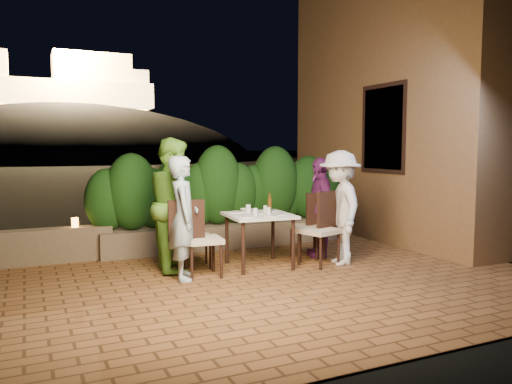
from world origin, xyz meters
TOP-DOWN VIEW (x-y plane):
  - ground at (0.00, 0.00)m, footprint 400.00×400.00m
  - terrace_floor at (0.00, 0.50)m, footprint 7.00×6.00m
  - building_wall at (3.60, 2.00)m, footprint 1.60×5.00m
  - window_pane at (2.82, 1.50)m, footprint 0.08×1.00m
  - window_frame at (2.81, 1.50)m, footprint 0.06×1.15m
  - planter at (0.20, 2.30)m, footprint 4.20×0.55m
  - hedge at (0.20, 2.30)m, footprint 4.00×0.70m
  - parapet at (-2.80, 2.30)m, footprint 2.20×0.30m
  - hill at (2.00, 60.00)m, footprint 52.00×40.00m
  - fortress at (2.00, 60.00)m, footprint 26.00×8.00m
  - dining_table at (0.09, 0.81)m, footprint 0.94×0.94m
  - plate_nw at (-0.19, 0.57)m, footprint 0.22×0.22m
  - plate_sw at (-0.13, 1.07)m, footprint 0.24×0.24m
  - plate_ne at (0.32, 0.60)m, footprint 0.20×0.20m
  - plate_se at (0.36, 1.01)m, footprint 0.23×0.23m
  - plate_centre at (0.10, 0.84)m, footprint 0.20×0.20m
  - plate_front at (0.14, 0.52)m, footprint 0.19×0.19m
  - glass_nw at (-0.04, 0.64)m, footprint 0.06×0.06m
  - glass_sw at (0.02, 1.00)m, footprint 0.07×0.07m
  - glass_ne at (0.20, 0.72)m, footprint 0.06×0.06m
  - glass_se at (0.26, 0.94)m, footprint 0.06×0.06m
  - beer_bottle at (0.29, 0.87)m, footprint 0.05×0.05m
  - bowl at (0.05, 1.14)m, footprint 0.18×0.18m
  - chair_left_front at (-0.79, 0.64)m, footprint 0.51×0.51m
  - chair_left_back at (-0.72, 1.15)m, footprint 0.47×0.47m
  - chair_right_front at (0.90, 0.52)m, footprint 0.62×0.62m
  - chair_right_back at (0.99, 0.98)m, footprint 0.53×0.53m
  - diner_blue at (-1.06, 0.61)m, footprint 0.50×0.65m
  - diner_green at (-1.02, 1.15)m, footprint 0.77×0.94m
  - diner_white at (1.22, 0.48)m, footprint 0.88×1.18m
  - diner_purple at (1.23, 1.03)m, footprint 0.59×0.96m
  - parapet_lamp at (-2.22, 2.30)m, footprint 0.10×0.10m

SIDE VIEW (x-z plane):
  - hill at x=2.00m, z-range -15.00..7.00m
  - terrace_floor at x=0.00m, z-range -0.15..0.00m
  - ground at x=0.00m, z-range -0.02..-0.02m
  - planter at x=0.20m, z-range 0.00..0.40m
  - parapet at x=-2.80m, z-range 0.00..0.50m
  - dining_table at x=0.09m, z-range 0.00..0.75m
  - chair_left_back at x=-0.72m, z-range 0.00..0.89m
  - chair_right_back at x=0.99m, z-range 0.00..1.00m
  - chair_left_front at x=-0.79m, z-range 0.00..1.01m
  - chair_right_front at x=0.90m, z-range 0.00..1.05m
  - parapet_lamp at x=-2.22m, z-range 0.50..0.64m
  - plate_front at x=0.14m, z-range 0.75..0.76m
  - plate_ne at x=0.32m, z-range 0.75..0.76m
  - plate_centre at x=0.10m, z-range 0.75..0.76m
  - plate_nw at x=-0.19m, z-range 0.75..0.76m
  - plate_se at x=0.36m, z-range 0.75..0.76m
  - plate_sw at x=-0.13m, z-range 0.75..0.76m
  - diner_purple at x=1.23m, z-range 0.00..1.52m
  - bowl at x=0.05m, z-range 0.75..0.79m
  - diner_blue at x=-1.06m, z-range 0.00..1.58m
  - glass_se at x=0.26m, z-range 0.75..0.85m
  - glass_ne at x=0.20m, z-range 0.75..0.85m
  - glass_nw at x=-0.04m, z-range 0.75..0.86m
  - glass_sw at x=0.02m, z-range 0.75..0.87m
  - diner_white at x=1.22m, z-range 0.00..1.64m
  - beer_bottle at x=0.29m, z-range 0.75..1.03m
  - diner_green at x=-1.02m, z-range 0.00..1.81m
  - hedge at x=0.20m, z-range 0.40..1.50m
  - window_pane at x=2.82m, z-range 1.30..2.70m
  - window_frame at x=2.81m, z-range 1.23..2.77m
  - building_wall at x=3.60m, z-range 0.00..5.00m
  - fortress at x=2.00m, z-range 6.50..14.50m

